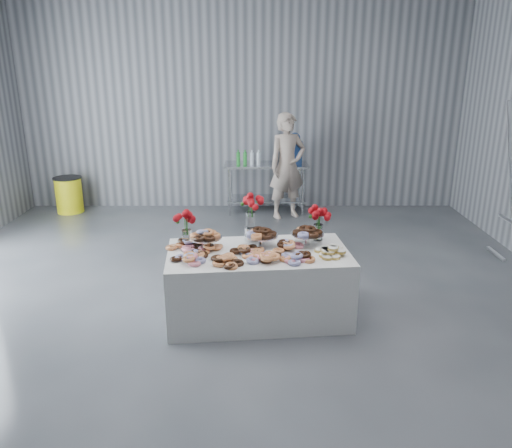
{
  "coord_description": "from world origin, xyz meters",
  "views": [
    {
      "loc": [
        0.24,
        -4.73,
        2.66
      ],
      "look_at": [
        0.25,
        0.59,
        0.91
      ],
      "focal_mm": 35.0,
      "sensor_mm": 36.0,
      "label": 1
    }
  ],
  "objects_px": {
    "display_table": "(258,284)",
    "trash_barrel": "(69,195)",
    "water_jug": "(294,150)",
    "person": "(287,166)",
    "prep_table": "(266,179)"
  },
  "relations": [
    {
      "from": "display_table",
      "to": "trash_barrel",
      "type": "bearing_deg",
      "value": 131.01
    },
    {
      "from": "display_table",
      "to": "water_jug",
      "type": "xyz_separation_m",
      "value": [
        0.67,
        3.95,
        0.77
      ]
    },
    {
      "from": "person",
      "to": "trash_barrel",
      "type": "xyz_separation_m",
      "value": [
        -3.97,
        0.3,
        -0.59
      ]
    },
    {
      "from": "display_table",
      "to": "trash_barrel",
      "type": "distance_m",
      "value": 5.24
    },
    {
      "from": "display_table",
      "to": "prep_table",
      "type": "height_order",
      "value": "prep_table"
    },
    {
      "from": "prep_table",
      "to": "person",
      "type": "distance_m",
      "value": 0.55
    },
    {
      "from": "prep_table",
      "to": "trash_barrel",
      "type": "bearing_deg",
      "value": -180.0
    },
    {
      "from": "water_jug",
      "to": "person",
      "type": "height_order",
      "value": "person"
    },
    {
      "from": "person",
      "to": "trash_barrel",
      "type": "distance_m",
      "value": 4.02
    },
    {
      "from": "prep_table",
      "to": "water_jug",
      "type": "distance_m",
      "value": 0.73
    },
    {
      "from": "prep_table",
      "to": "water_jug",
      "type": "relative_size",
      "value": 2.71
    },
    {
      "from": "trash_barrel",
      "to": "display_table",
      "type": "bearing_deg",
      "value": -48.99
    },
    {
      "from": "trash_barrel",
      "to": "person",
      "type": "bearing_deg",
      "value": -4.33
    },
    {
      "from": "water_jug",
      "to": "trash_barrel",
      "type": "bearing_deg",
      "value": 180.0
    },
    {
      "from": "person",
      "to": "trash_barrel",
      "type": "bearing_deg",
      "value": 153.08
    }
  ]
}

